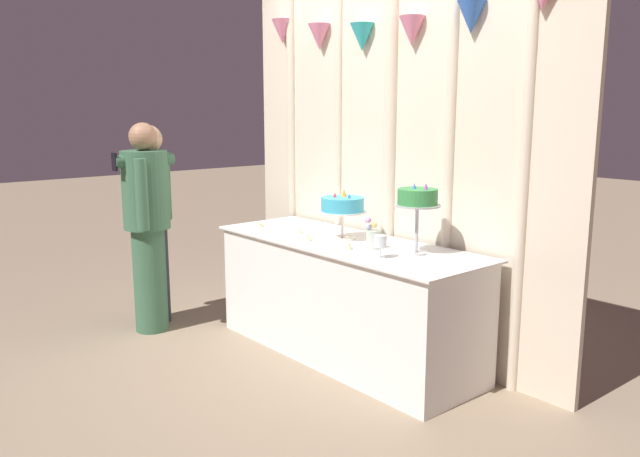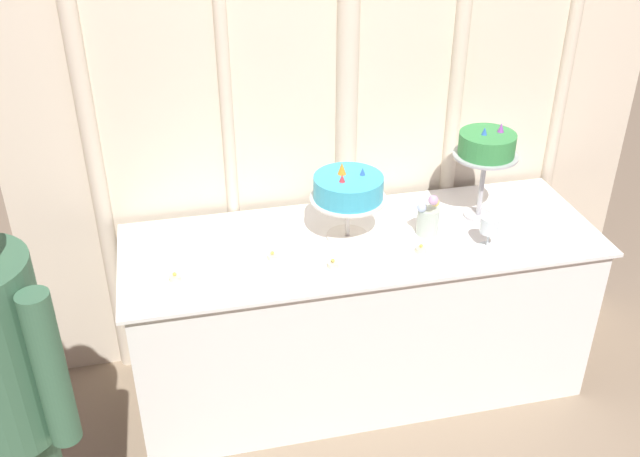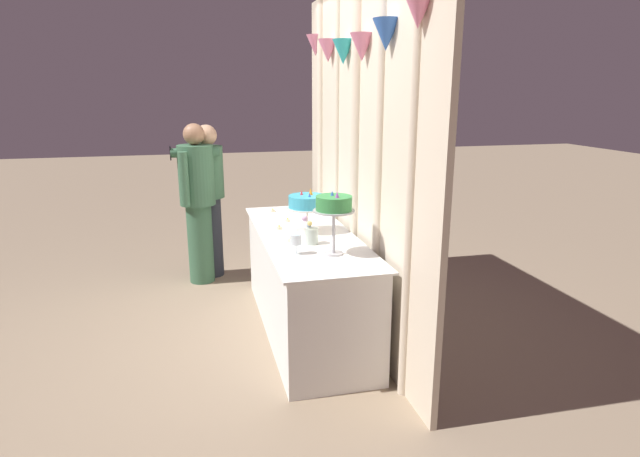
# 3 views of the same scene
# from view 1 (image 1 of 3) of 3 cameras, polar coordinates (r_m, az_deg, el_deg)

# --- Properties ---
(ground_plane) EXTENTS (24.00, 24.00, 0.00)m
(ground_plane) POSITION_cam_1_polar(r_m,az_deg,el_deg) (4.21, 1.20, -11.56)
(ground_plane) COLOR gray
(draped_curtain) EXTENTS (2.80, 0.16, 2.56)m
(draped_curtain) POSITION_cam_1_polar(r_m,az_deg,el_deg) (4.24, 6.21, 7.26)
(draped_curtain) COLOR beige
(draped_curtain) RESTS_ON ground_plane
(cake_table) EXTENTS (1.94, 0.68, 0.76)m
(cake_table) POSITION_cam_1_polar(r_m,az_deg,el_deg) (4.14, 2.26, -6.31)
(cake_table) COLOR white
(cake_table) RESTS_ON ground_plane
(cake_display_nearleft) EXTENTS (0.30, 0.30, 0.32)m
(cake_display_nearleft) POSITION_cam_1_polar(r_m,az_deg,el_deg) (4.07, 2.03, 1.99)
(cake_display_nearleft) COLOR silver
(cake_display_nearleft) RESTS_ON cake_table
(cake_display_nearright) EXTENTS (0.27, 0.27, 0.42)m
(cake_display_nearright) POSITION_cam_1_polar(r_m,az_deg,el_deg) (3.67, 8.76, 2.54)
(cake_display_nearright) COLOR #B2B2B7
(cake_display_nearright) RESTS_ON cake_table
(wine_glass) EXTENTS (0.07, 0.07, 0.13)m
(wine_glass) POSITION_cam_1_polar(r_m,az_deg,el_deg) (3.58, 5.45, -1.21)
(wine_glass) COLOR silver
(wine_glass) RESTS_ON cake_table
(flower_vase) EXTENTS (0.10, 0.11, 0.20)m
(flower_vase) POSITION_cam_1_polar(r_m,az_deg,el_deg) (3.83, 4.80, -0.77)
(flower_vase) COLOR #B2C1B2
(flower_vase) RESTS_ON cake_table
(tealight_far_left) EXTENTS (0.05, 0.05, 0.03)m
(tealight_far_left) POSITION_cam_1_polar(r_m,az_deg,el_deg) (4.55, -5.38, 0.26)
(tealight_far_left) COLOR beige
(tealight_far_left) RESTS_ON cake_table
(tealight_near_left) EXTENTS (0.04, 0.04, 0.03)m
(tealight_near_left) POSITION_cam_1_polar(r_m,az_deg,el_deg) (4.29, -1.80, -0.33)
(tealight_near_left) COLOR beige
(tealight_near_left) RESTS_ON cake_table
(tealight_near_right) EXTENTS (0.05, 0.05, 0.04)m
(tealight_near_right) POSITION_cam_1_polar(r_m,az_deg,el_deg) (4.06, -1.06, -0.97)
(tealight_near_right) COLOR beige
(tealight_near_right) RESTS_ON cake_table
(tealight_far_right) EXTENTS (0.04, 0.04, 0.04)m
(tealight_far_right) POSITION_cam_1_polar(r_m,az_deg,el_deg) (3.80, 2.65, -1.75)
(tealight_far_right) COLOR beige
(tealight_far_right) RESTS_ON cake_table
(guest_man_dark_suit) EXTENTS (0.45, 0.45, 1.50)m
(guest_man_dark_suit) POSITION_cam_1_polar(r_m,az_deg,el_deg) (4.67, -15.29, 0.75)
(guest_man_dark_suit) COLOR #3D6B4C
(guest_man_dark_suit) RESTS_ON ground_plane
(guest_man_pink_jacket) EXTENTS (0.40, 0.54, 1.48)m
(guest_man_pink_jacket) POSITION_cam_1_polar(r_m,az_deg,el_deg) (4.84, -14.94, 1.25)
(guest_man_pink_jacket) COLOR #282D38
(guest_man_pink_jacket) RESTS_ON ground_plane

